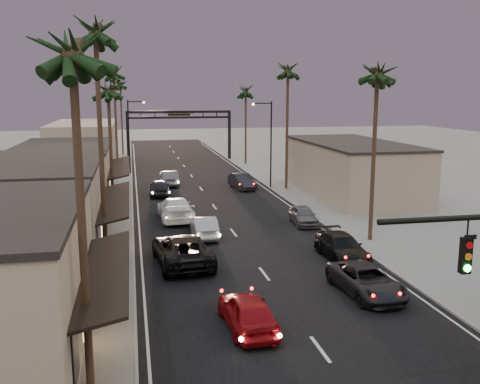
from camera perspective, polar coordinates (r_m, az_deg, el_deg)
name	(u,v)px	position (r m, az deg, el deg)	size (l,w,h in m)	color
ground	(209,200)	(49.85, -3.28, -0.87)	(200.00, 200.00, 0.00)	slate
road	(202,191)	(54.71, -4.04, 0.15)	(14.00, 120.00, 0.02)	black
sidewalk_left	(109,182)	(61.21, -13.76, 1.04)	(5.00, 92.00, 0.12)	slate
sidewalk_right	(274,177)	(63.33, 3.68, 1.63)	(5.00, 92.00, 0.12)	slate
storefront_mid	(35,209)	(35.61, -21.07, -1.69)	(8.00, 14.00, 5.50)	#A19380
storefront_far	(65,175)	(51.26, -18.18, 1.77)	(8.00, 16.00, 5.00)	#B5AA8A
storefront_dist	(85,145)	(73.93, -16.22, 4.82)	(8.00, 20.00, 6.00)	#A19380
building_right	(351,169)	(53.21, 11.79, 2.38)	(8.00, 18.00, 5.00)	#A19380
arch	(179,123)	(78.79, -6.50, 7.35)	(15.20, 0.40, 7.27)	black
streetlight_right	(268,137)	(55.32, 3.05, 5.84)	(2.13, 0.30, 9.00)	black
streetlight_left	(131,131)	(66.52, -11.54, 6.44)	(2.13, 0.30, 9.00)	black
palm_la	(71,40)	(17.51, -17.54, 15.22)	(3.20, 3.20, 13.20)	#38281C
palm_lb	(95,25)	(30.61, -15.21, 16.80)	(3.20, 3.20, 15.20)	#38281C
palm_lc	(108,85)	(44.40, -13.92, 11.03)	(3.20, 3.20, 12.20)	#38281C
palm_ld	(114,70)	(63.43, -13.33, 12.59)	(3.20, 3.20, 14.20)	#38281C
palm_ra	(378,67)	(35.93, 14.49, 12.74)	(3.20, 3.20, 13.20)	#38281C
palm_rb	(288,66)	(54.68, 5.15, 13.19)	(3.20, 3.20, 14.20)	#38281C
palm_rc	(246,88)	(74.01, 0.62, 11.03)	(3.20, 3.20, 12.20)	#38281C
palm_far	(120,82)	(86.39, -12.67, 11.36)	(3.20, 3.20, 13.20)	#38281C
oncoming_red	(247,312)	(23.10, 0.80, -12.64)	(1.84, 4.57, 1.56)	maroon
oncoming_pickup	(182,250)	(31.40, -6.20, -6.13)	(2.95, 6.39, 1.78)	black
oncoming_silver	(204,227)	(37.09, -3.85, -3.71)	(1.57, 4.51, 1.49)	#ABABB1
oncoming_white	(176,209)	(42.23, -6.88, -1.79)	(2.51, 6.17, 1.79)	silver
oncoming_dgrey	(160,187)	(52.46, -8.58, 0.49)	(1.88, 4.68, 1.60)	black
oncoming_grey_far	(169,178)	(57.95, -7.58, 1.47)	(1.69, 4.84, 1.59)	#545459
curbside_near	(366,281)	(27.50, 13.33, -9.18)	(2.39, 5.18, 1.44)	black
curbside_black	(342,247)	(32.77, 10.79, -5.79)	(2.10, 5.17, 1.50)	black
curbside_grey	(303,215)	(40.85, 6.78, -2.48)	(1.66, 4.13, 1.41)	#535459
curbside_far	(242,181)	(55.52, 0.21, 1.15)	(1.67, 4.79, 1.58)	black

